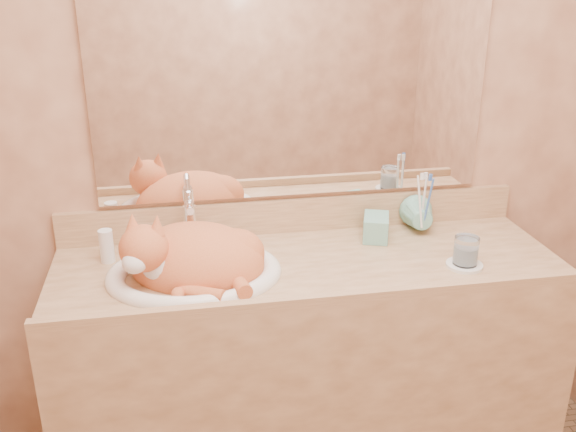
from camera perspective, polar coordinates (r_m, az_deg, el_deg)
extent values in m
cube|color=#925D42|center=(2.15, 0.50, 8.66)|extent=(2.40, 0.02, 2.50)
cube|color=white|center=(2.11, 0.58, 12.30)|extent=(1.30, 0.02, 0.80)
imported|color=#72B6A2|center=(2.13, 7.86, -0.38)|extent=(0.11, 0.11, 0.19)
imported|color=#72B6A2|center=(2.24, 11.88, -0.56)|extent=(0.13, 0.13, 0.11)
cylinder|color=white|center=(2.08, 15.40, -4.22)|extent=(0.11, 0.11, 0.01)
cylinder|color=white|center=(2.05, 15.54, -2.99)|extent=(0.08, 0.08, 0.09)
cylinder|color=white|center=(2.09, -15.83, -2.58)|extent=(0.04, 0.04, 0.11)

